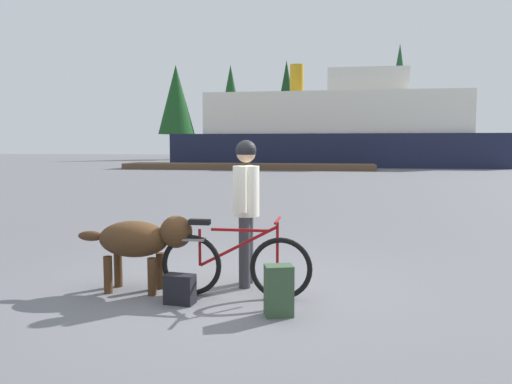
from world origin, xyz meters
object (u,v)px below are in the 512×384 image
(person_cyclist, at_px, (246,198))
(dog, at_px, (142,240))
(backpack, at_px, (279,290))
(handbag_pannier, at_px, (180,289))
(ferry_boat, at_px, (335,131))
(bicycle, at_px, (234,264))

(person_cyclist, height_order, dog, person_cyclist)
(backpack, xyz_separation_m, handbag_pannier, (-1.10, 0.20, -0.10))
(backpack, relative_size, ferry_boat, 0.02)
(dog, xyz_separation_m, ferry_boat, (2.06, 35.78, 2.20))
(person_cyclist, distance_m, backpack, 1.42)
(person_cyclist, height_order, backpack, person_cyclist)
(person_cyclist, bearing_deg, handbag_pannier, -124.98)
(backpack, relative_size, handbag_pannier, 1.61)
(person_cyclist, height_order, ferry_boat, ferry_boat)
(bicycle, distance_m, dog, 1.14)
(handbag_pannier, bearing_deg, bicycle, 31.15)
(person_cyclist, bearing_deg, ferry_boat, 88.53)
(person_cyclist, xyz_separation_m, handbag_pannier, (-0.58, -0.83, -0.92))
(bicycle, relative_size, handbag_pannier, 5.38)
(bicycle, distance_m, person_cyclist, 0.86)
(ferry_boat, bearing_deg, dog, -93.30)
(bicycle, height_order, backpack, bicycle)
(dog, bearing_deg, ferry_boat, 86.70)
(dog, distance_m, ferry_boat, 35.91)
(dog, distance_m, handbag_pannier, 0.83)
(handbag_pannier, height_order, ferry_boat, ferry_boat)
(bicycle, bearing_deg, dog, 176.88)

